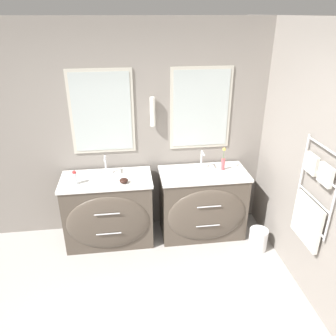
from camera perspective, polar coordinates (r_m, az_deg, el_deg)
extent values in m
cube|color=gray|center=(4.03, -7.22, 6.06)|extent=(5.04, 0.06, 2.60)
cube|color=#BCB7A8|center=(3.92, -11.39, 9.46)|extent=(0.74, 0.01, 0.99)
cube|color=#B2BCBA|center=(3.91, -11.40, 9.42)|extent=(0.67, 0.01, 0.92)
cube|color=#BCB7A8|center=(4.02, 5.76, 10.20)|extent=(0.74, 0.01, 0.99)
cube|color=#B2BCBA|center=(4.01, 5.79, 10.16)|extent=(0.67, 0.01, 0.92)
cylinder|color=white|center=(3.88, -2.67, 9.78)|extent=(0.06, 0.06, 0.34)
cube|color=silver|center=(3.92, -2.72, 9.94)|extent=(0.05, 0.02, 0.08)
cube|color=gray|center=(3.40, 24.18, 0.16)|extent=(0.06, 4.23, 2.60)
cylinder|color=silver|center=(3.08, 26.90, -5.20)|extent=(0.02, 0.02, 0.82)
cylinder|color=silver|center=(3.47, 22.30, -0.87)|extent=(0.02, 0.02, 0.82)
cylinder|color=silver|center=(3.13, 25.70, 3.22)|extent=(0.02, 0.53, 0.02)
cylinder|color=silver|center=(3.22, 24.86, -0.93)|extent=(0.02, 0.53, 0.02)
cylinder|color=silver|center=(3.33, 24.07, -4.82)|extent=(0.02, 0.53, 0.02)
cylinder|color=silver|center=(3.45, 23.33, -8.45)|extent=(0.02, 0.53, 0.02)
cube|color=silver|center=(3.44, 23.08, -8.46)|extent=(0.04, 0.45, 0.45)
cube|color=silver|center=(3.10, 25.81, -1.09)|extent=(0.04, 0.18, 0.18)
cube|color=silver|center=(3.28, 23.73, 0.71)|extent=(0.04, 0.18, 0.18)
cube|color=#4C4238|center=(4.12, -10.21, -7.37)|extent=(1.04, 0.52, 0.84)
ellipsoid|color=#4C4238|center=(3.90, -10.32, -9.43)|extent=(0.95, 0.11, 0.70)
cube|color=white|center=(3.91, -10.70, -1.99)|extent=(1.07, 0.55, 0.03)
ellipsoid|color=white|center=(3.89, -10.68, -2.52)|extent=(0.40, 0.34, 0.09)
cylinder|color=silver|center=(3.75, -10.55, -7.92)|extent=(0.28, 0.01, 0.01)
cylinder|color=silver|center=(3.91, -10.23, -11.21)|extent=(0.28, 0.01, 0.01)
cube|color=#4C4238|center=(4.21, 5.99, -6.30)|extent=(1.04, 0.52, 0.84)
ellipsoid|color=#4C4238|center=(4.00, 6.84, -8.24)|extent=(0.95, 0.11, 0.70)
cube|color=white|center=(4.00, 6.27, -0.99)|extent=(1.07, 0.55, 0.03)
ellipsoid|color=white|center=(3.99, 6.33, -1.50)|extent=(0.40, 0.34, 0.09)
cylinder|color=silver|center=(3.85, 7.21, -6.71)|extent=(0.28, 0.01, 0.01)
cylinder|color=silver|center=(4.00, 7.00, -9.97)|extent=(0.28, 0.01, 0.01)
cylinder|color=silver|center=(3.98, -10.77, 0.62)|extent=(0.02, 0.02, 0.23)
cylinder|color=silver|center=(3.88, -10.93, 1.62)|extent=(0.02, 0.13, 0.02)
cylinder|color=silver|center=(4.02, -11.66, -0.68)|extent=(0.03, 0.03, 0.04)
cylinder|color=silver|center=(4.01, -9.67, -0.57)|extent=(0.03, 0.03, 0.04)
cylinder|color=silver|center=(4.07, 5.89, 1.55)|extent=(0.02, 0.02, 0.23)
cylinder|color=silver|center=(3.97, 6.16, 2.55)|extent=(0.02, 0.13, 0.02)
cylinder|color=silver|center=(4.10, 4.87, 0.27)|extent=(0.03, 0.03, 0.04)
cylinder|color=silver|center=(4.13, 6.77, 0.38)|extent=(0.03, 0.03, 0.04)
cylinder|color=silver|center=(3.82, -15.88, -1.78)|extent=(0.06, 0.06, 0.13)
cylinder|color=red|center=(3.79, -16.02, -0.71)|extent=(0.04, 0.04, 0.02)
ellipsoid|color=black|center=(3.75, -7.67, -2.19)|extent=(0.10, 0.10, 0.06)
cylinder|color=#CC4C51|center=(4.07, 9.58, 0.63)|extent=(0.05, 0.05, 0.14)
cylinder|color=#477238|center=(4.01, 9.72, 2.39)|extent=(0.01, 0.01, 0.13)
sphere|color=#E5BF47|center=(3.99, 9.79, 3.23)|extent=(0.04, 0.04, 0.04)
cube|color=white|center=(3.80, 2.57, -1.91)|extent=(0.11, 0.08, 0.02)
ellipsoid|color=#F2E5CC|center=(3.79, 2.58, -1.61)|extent=(0.07, 0.05, 0.02)
cylinder|color=silver|center=(4.21, 15.43, -11.90)|extent=(0.22, 0.22, 0.27)
torus|color=silver|center=(4.13, 15.65, -10.44)|extent=(0.22, 0.22, 0.01)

